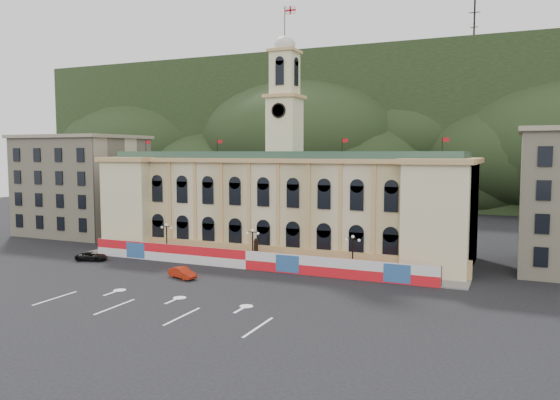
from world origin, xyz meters
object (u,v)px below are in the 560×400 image
at_px(black_suv, 92,256).
at_px(statue, 256,256).
at_px(lamp_center, 253,244).
at_px(red_sedan, 182,273).

bearing_deg(black_suv, statue, -92.09).
height_order(statue, black_suv, statue).
bearing_deg(lamp_center, statue, 90.00).
relative_size(statue, red_sedan, 0.85).
relative_size(statue, black_suv, 0.77).
xyz_separation_m(statue, lamp_center, (0.00, -1.00, 1.89)).
distance_m(lamp_center, black_suv, 23.71).
height_order(lamp_center, black_suv, lamp_center).
xyz_separation_m(statue, red_sedan, (-4.83, -10.75, -0.51)).
xyz_separation_m(lamp_center, black_suv, (-22.87, -5.75, -2.46)).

